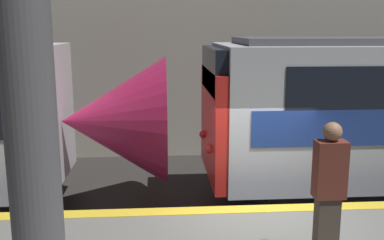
% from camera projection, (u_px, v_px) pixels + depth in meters
% --- Properties ---
extents(station_rear_barrier, '(50.00, 0.15, 5.02)m').
position_uv_depth(station_rear_barrier, '(212.00, 75.00, 13.72)').
color(station_rear_barrier, '#B2AD9E').
rests_on(station_rear_barrier, ground).
extents(support_pillar_near, '(0.55, 0.55, 4.17)m').
position_uv_depth(support_pillar_near, '(29.00, 110.00, 4.60)').
color(support_pillar_near, '#56565B').
rests_on(support_pillar_near, platform).
extents(person_waiting, '(0.38, 0.24, 1.79)m').
position_uv_depth(person_waiting, '(329.00, 188.00, 5.58)').
color(person_waiting, '#473D33').
rests_on(person_waiting, platform).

